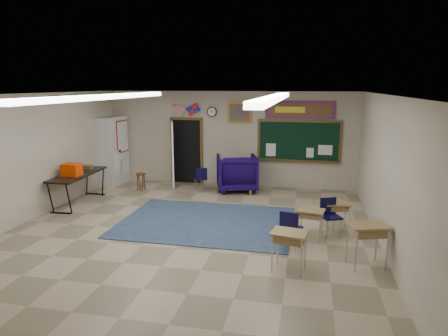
% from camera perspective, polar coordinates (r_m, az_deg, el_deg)
% --- Properties ---
extents(floor, '(9.00, 9.00, 0.00)m').
position_cam_1_polar(floor, '(8.89, -5.09, -9.31)').
color(floor, tan).
rests_on(floor, ground).
extents(back_wall, '(8.00, 0.04, 3.00)m').
position_cam_1_polar(back_wall, '(12.77, 0.71, 4.19)').
color(back_wall, '#BBB098').
rests_on(back_wall, floor).
extents(front_wall, '(8.00, 0.04, 3.00)m').
position_cam_1_polar(front_wall, '(4.55, -22.58, -11.04)').
color(front_wall, '#BBB098').
rests_on(front_wall, floor).
extents(left_wall, '(0.04, 9.00, 3.00)m').
position_cam_1_polar(left_wall, '(10.37, -26.91, 1.11)').
color(left_wall, '#BBB098').
rests_on(left_wall, floor).
extents(right_wall, '(0.04, 9.00, 3.00)m').
position_cam_1_polar(right_wall, '(8.24, 22.38, -0.97)').
color(right_wall, '#BBB098').
rests_on(right_wall, floor).
extents(ceiling, '(8.00, 9.00, 0.04)m').
position_cam_1_polar(ceiling, '(8.29, -5.47, 10.41)').
color(ceiling, beige).
rests_on(ceiling, back_wall).
extents(area_rug, '(4.00, 3.00, 0.02)m').
position_cam_1_polar(area_rug, '(9.55, -2.52, -7.68)').
color(area_rug, '#354A65').
rests_on(area_rug, floor).
extents(fluorescent_strips, '(3.86, 6.00, 0.10)m').
position_cam_1_polar(fluorescent_strips, '(8.30, -5.46, 10.00)').
color(fluorescent_strips, white).
rests_on(fluorescent_strips, ceiling).
extents(doorway, '(1.10, 0.89, 2.16)m').
position_cam_1_polar(doorway, '(13.07, -5.90, 2.34)').
color(doorway, black).
rests_on(doorway, back_wall).
extents(chalkboard, '(2.55, 0.14, 1.30)m').
position_cam_1_polar(chalkboard, '(12.50, 10.63, 3.65)').
color(chalkboard, '#543E18').
rests_on(chalkboard, back_wall).
extents(bulletin_board, '(2.10, 0.05, 0.55)m').
position_cam_1_polar(bulletin_board, '(12.41, 10.81, 8.16)').
color(bulletin_board, '#B3120F').
rests_on(bulletin_board, back_wall).
extents(framed_art_print, '(0.75, 0.05, 0.65)m').
position_cam_1_polar(framed_art_print, '(12.59, 2.26, 7.96)').
color(framed_art_print, '#9F721E').
rests_on(framed_art_print, back_wall).
extents(wall_clock, '(0.32, 0.05, 0.32)m').
position_cam_1_polar(wall_clock, '(12.77, -1.76, 8.02)').
color(wall_clock, black).
rests_on(wall_clock, back_wall).
extents(wall_flags, '(1.16, 0.06, 0.70)m').
position_cam_1_polar(wall_flags, '(12.97, -5.48, 8.60)').
color(wall_flags, red).
rests_on(wall_flags, back_wall).
extents(storage_cabinet, '(0.59, 1.25, 2.20)m').
position_cam_1_polar(storage_cabinet, '(13.46, -15.57, 2.41)').
color(storage_cabinet, beige).
rests_on(storage_cabinet, floor).
extents(wingback_armchair, '(1.46, 1.49, 1.10)m').
position_cam_1_polar(wingback_armchair, '(12.23, 1.84, -0.68)').
color(wingback_armchair, '#110537').
rests_on(wingback_armchair, floor).
extents(student_chair_reading, '(0.50, 0.50, 0.73)m').
position_cam_1_polar(student_chair_reading, '(12.23, -3.38, -1.58)').
color(student_chair_reading, black).
rests_on(student_chair_reading, floor).
extents(student_chair_desk_a, '(0.49, 0.49, 0.81)m').
position_cam_1_polar(student_chair_desk_a, '(8.03, 9.57, -8.67)').
color(student_chair_desk_a, black).
rests_on(student_chair_desk_a, floor).
extents(student_chair_desk_b, '(0.53, 0.53, 0.80)m').
position_cam_1_polar(student_chair_desk_b, '(8.91, 15.03, -6.88)').
color(student_chair_desk_b, black).
rests_on(student_chair_desk_b, floor).
extents(student_desk_front_left, '(0.61, 0.50, 0.65)m').
position_cam_1_polar(student_desk_front_left, '(8.61, 12.25, -7.67)').
color(student_desk_front_left, '#9B7B48').
rests_on(student_desk_front_left, floor).
extents(student_desk_front_right, '(0.59, 0.48, 0.64)m').
position_cam_1_polar(student_desk_front_right, '(9.27, 15.84, -6.48)').
color(student_desk_front_right, '#9B7B48').
rests_on(student_desk_front_right, floor).
extents(student_desk_back_left, '(0.67, 0.55, 0.72)m').
position_cam_1_polar(student_desk_back_left, '(7.13, 9.27, -11.38)').
color(student_desk_back_left, '#9B7B48').
rests_on(student_desk_back_left, floor).
extents(student_desk_back_right, '(0.78, 0.67, 0.80)m').
position_cam_1_polar(student_desk_back_right, '(7.63, 19.74, -10.05)').
color(student_desk_back_right, '#9B7B48').
rests_on(student_desk_back_right, floor).
extents(folding_table, '(0.75, 2.07, 1.17)m').
position_cam_1_polar(folding_table, '(11.56, -20.09, -2.59)').
color(folding_table, black).
rests_on(folding_table, floor).
extents(wooden_stool, '(0.30, 0.30, 0.53)m').
position_cam_1_polar(wooden_stool, '(12.52, -11.77, -1.92)').
color(wooden_stool, '#4E3217').
rests_on(wooden_stool, floor).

